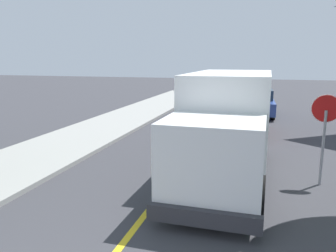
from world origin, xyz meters
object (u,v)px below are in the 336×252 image
object	(u,v)px
parked_car_mid	(259,103)
parked_car_far	(257,93)
parked_car_near	(244,118)
box_truck	(228,121)
stop_sign	(325,122)

from	to	relation	value
parked_car_mid	parked_car_far	bearing A→B (deg)	92.72
parked_car_near	parked_car_far	bearing A→B (deg)	88.72
box_truck	parked_car_mid	bearing A→B (deg)	86.31
parked_car_near	stop_sign	distance (m)	6.95
parked_car_mid	parked_car_near	bearing A→B (deg)	-96.09
parked_car_near	stop_sign	xyz separation A→B (m)	(2.56, -6.38, 1.06)
parked_car_near	stop_sign	world-z (taller)	stop_sign
box_truck	parked_car_near	distance (m)	6.49
parked_car_near	parked_car_mid	bearing A→B (deg)	83.91
parked_car_near	parked_car_far	distance (m)	12.65
box_truck	parked_car_far	xyz separation A→B (m)	(0.45, 19.06, -0.97)
box_truck	parked_car_mid	world-z (taller)	box_truck
parked_car_near	stop_sign	bearing A→B (deg)	-68.12
parked_car_mid	parked_car_far	world-z (taller)	same
box_truck	parked_car_near	xyz separation A→B (m)	(0.17, 6.41, -0.97)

